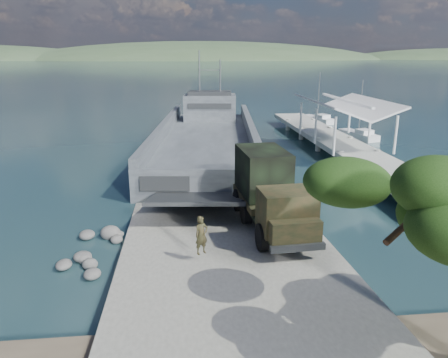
# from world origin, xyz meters

# --- Properties ---
(ground) EXTENTS (1400.00, 1400.00, 0.00)m
(ground) POSITION_xyz_m (0.00, 0.00, 0.00)
(ground) COLOR #1A3C3F
(ground) RESTS_ON ground
(boat_ramp) EXTENTS (10.00, 18.00, 0.50)m
(boat_ramp) POSITION_xyz_m (0.00, -1.00, 0.25)
(boat_ramp) COLOR gray
(boat_ramp) RESTS_ON ground
(shoreline_rocks) EXTENTS (3.20, 5.60, 0.90)m
(shoreline_rocks) POSITION_xyz_m (-6.20, 0.50, 0.00)
(shoreline_rocks) COLOR #555553
(shoreline_rocks) RESTS_ON ground
(distant_headlands) EXTENTS (1000.00, 240.00, 48.00)m
(distant_headlands) POSITION_xyz_m (50.00, 560.00, 0.00)
(distant_headlands) COLOR #3B5334
(distant_headlands) RESTS_ON ground
(pier) EXTENTS (6.40, 44.00, 6.10)m
(pier) POSITION_xyz_m (13.00, 18.77, 1.60)
(pier) COLOR #A5A69C
(pier) RESTS_ON ground
(landing_craft) EXTENTS (11.87, 35.37, 10.33)m
(landing_craft) POSITION_xyz_m (0.54, 22.30, 0.85)
(landing_craft) COLOR #41474D
(landing_craft) RESTS_ON ground
(military_truck) EXTENTS (3.19, 8.36, 3.80)m
(military_truck) POSITION_xyz_m (2.46, 2.56, 2.39)
(military_truck) COLOR black
(military_truck) RESTS_ON boat_ramp
(soldier) EXTENTS (0.75, 0.68, 1.73)m
(soldier) POSITION_xyz_m (-1.33, -1.31, 1.36)
(soldier) COLOR black
(soldier) RESTS_ON boat_ramp
(sailboat_near) EXTENTS (2.94, 5.68, 6.65)m
(sailboat_near) POSITION_xyz_m (18.07, 27.89, 0.35)
(sailboat_near) COLOR white
(sailboat_near) RESTS_ON ground
(sailboat_far) EXTENTS (3.66, 5.93, 6.97)m
(sailboat_far) POSITION_xyz_m (17.11, 39.80, 0.37)
(sailboat_far) COLOR white
(sailboat_far) RESTS_ON ground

